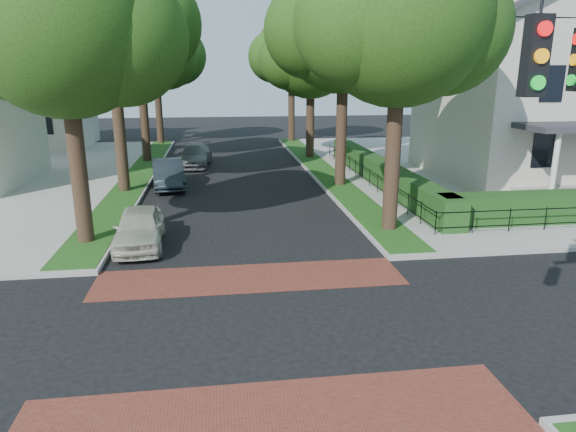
# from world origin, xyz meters

# --- Properties ---
(ground) EXTENTS (120.00, 120.00, 0.00)m
(ground) POSITION_xyz_m (0.00, 0.00, 0.00)
(ground) COLOR black
(ground) RESTS_ON ground
(sidewalk_ne) EXTENTS (30.00, 30.00, 0.15)m
(sidewalk_ne) POSITION_xyz_m (19.50, 19.00, 0.07)
(sidewalk_ne) COLOR gray
(sidewalk_ne) RESTS_ON ground
(crosswalk_far) EXTENTS (9.00, 2.20, 0.01)m
(crosswalk_far) POSITION_xyz_m (0.00, 3.20, 0.01)
(crosswalk_far) COLOR maroon
(crosswalk_far) RESTS_ON ground
(crosswalk_near) EXTENTS (9.00, 2.20, 0.01)m
(crosswalk_near) POSITION_xyz_m (0.00, -3.20, 0.01)
(crosswalk_near) COLOR maroon
(crosswalk_near) RESTS_ON ground
(grass_strip_ne) EXTENTS (1.60, 29.80, 0.02)m
(grass_strip_ne) POSITION_xyz_m (5.40, 19.10, 0.16)
(grass_strip_ne) COLOR #234112
(grass_strip_ne) RESTS_ON sidewalk_ne
(grass_strip_nw) EXTENTS (1.60, 29.80, 0.02)m
(grass_strip_nw) POSITION_xyz_m (-5.40, 19.10, 0.16)
(grass_strip_nw) COLOR #234112
(grass_strip_nw) RESTS_ON sidewalk_nw
(tree_right_near) EXTENTS (7.75, 6.67, 10.66)m
(tree_right_near) POSITION_xyz_m (5.60, 7.24, 7.63)
(tree_right_near) COLOR black
(tree_right_near) RESTS_ON sidewalk_ne
(tree_right_mid) EXTENTS (8.25, 7.09, 11.22)m
(tree_right_mid) POSITION_xyz_m (5.61, 15.25, 7.99)
(tree_right_mid) COLOR black
(tree_right_mid) RESTS_ON sidewalk_ne
(tree_right_far) EXTENTS (7.25, 6.23, 9.74)m
(tree_right_far) POSITION_xyz_m (5.60, 24.22, 6.91)
(tree_right_far) COLOR black
(tree_right_far) RESTS_ON sidewalk_ne
(tree_right_back) EXTENTS (7.50, 6.45, 10.20)m
(tree_right_back) POSITION_xyz_m (5.60, 33.23, 7.27)
(tree_right_back) COLOR black
(tree_right_back) RESTS_ON sidewalk_ne
(tree_left_near) EXTENTS (7.50, 6.45, 10.20)m
(tree_left_near) POSITION_xyz_m (-5.40, 7.23, 7.27)
(tree_left_near) COLOR black
(tree_left_near) RESTS_ON sidewalk_nw
(tree_left_mid) EXTENTS (8.00, 6.88, 11.48)m
(tree_left_mid) POSITION_xyz_m (-5.39, 15.24, 8.34)
(tree_left_mid) COLOR black
(tree_left_mid) RESTS_ON sidewalk_nw
(tree_left_far) EXTENTS (7.00, 6.02, 9.86)m
(tree_left_far) POSITION_xyz_m (-5.40, 24.22, 7.12)
(tree_left_far) COLOR black
(tree_left_far) RESTS_ON sidewalk_nw
(tree_left_back) EXTENTS (7.75, 6.66, 10.44)m
(tree_left_back) POSITION_xyz_m (-5.40, 33.24, 7.41)
(tree_left_back) COLOR black
(tree_left_back) RESTS_ON sidewalk_nw
(hedge_main_road) EXTENTS (1.00, 18.00, 1.20)m
(hedge_main_road) POSITION_xyz_m (7.70, 15.00, 0.75)
(hedge_main_road) COLOR #1F3E15
(hedge_main_road) RESTS_ON sidewalk_ne
(fence_main_road) EXTENTS (0.06, 18.00, 0.90)m
(fence_main_road) POSITION_xyz_m (6.90, 15.00, 0.60)
(fence_main_road) COLOR black
(fence_main_road) RESTS_ON sidewalk_ne
(house_victorian) EXTENTS (13.00, 13.05, 12.48)m
(house_victorian) POSITION_xyz_m (17.51, 15.92, 6.02)
(house_victorian) COLOR beige
(house_victorian) RESTS_ON sidewalk_ne
(house_left_far) EXTENTS (10.00, 9.00, 10.14)m
(house_left_far) POSITION_xyz_m (-15.49, 31.99, 5.04)
(house_left_far) COLOR beige
(house_left_far) RESTS_ON sidewalk_nw
(parked_car_front) EXTENTS (1.82, 4.07, 1.36)m
(parked_car_front) POSITION_xyz_m (-3.60, 6.59, 0.68)
(parked_car_front) COLOR beige
(parked_car_front) RESTS_ON ground
(parked_car_middle) EXTENTS (2.12, 4.60, 1.46)m
(parked_car_middle) POSITION_xyz_m (-3.43, 16.10, 0.73)
(parked_car_middle) COLOR #1F282F
(parked_car_middle) RESTS_ON ground
(parked_car_rear) EXTENTS (2.27, 4.80, 1.35)m
(parked_car_rear) POSITION_xyz_m (-2.30, 22.32, 0.68)
(parked_car_rear) COLOR slate
(parked_car_rear) RESTS_ON ground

